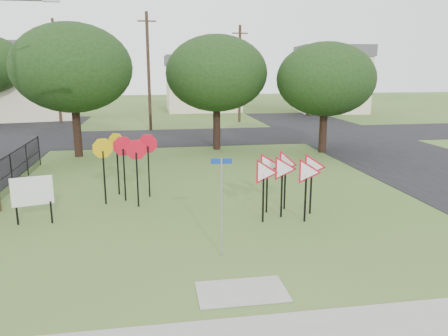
# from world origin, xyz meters

# --- Properties ---
(ground) EXTENTS (140.00, 140.00, 0.00)m
(ground) POSITION_xyz_m (0.00, 0.00, 0.00)
(ground) COLOR #3C5C22
(street_right) EXTENTS (8.00, 50.00, 0.02)m
(street_right) POSITION_xyz_m (12.00, 10.00, 0.01)
(street_right) COLOR black
(street_right) RESTS_ON ground
(street_far) EXTENTS (60.00, 8.00, 0.02)m
(street_far) POSITION_xyz_m (0.00, 20.00, 0.01)
(street_far) COLOR black
(street_far) RESTS_ON ground
(curb_pad) EXTENTS (2.00, 1.20, 0.02)m
(curb_pad) POSITION_xyz_m (0.00, -2.40, 0.01)
(curb_pad) COLOR gray
(curb_pad) RESTS_ON ground
(street_name_sign) EXTENTS (0.55, 0.08, 2.65)m
(street_name_sign) POSITION_xyz_m (-0.14, -0.39, 1.54)
(street_name_sign) COLOR #999CA2
(street_name_sign) RESTS_ON ground
(stop_sign_cluster) EXTENTS (2.32, 1.98, 2.46)m
(stop_sign_cluster) POSITION_xyz_m (-2.86, 5.08, 1.83)
(stop_sign_cluster) COLOR black
(stop_sign_cluster) RESTS_ON ground
(yield_sign_cluster) EXTENTS (2.64, 1.94, 2.14)m
(yield_sign_cluster) POSITION_xyz_m (2.47, 2.42, 1.58)
(yield_sign_cluster) COLOR black
(yield_sign_cluster) RESTS_ON ground
(info_board) EXTENTS (1.22, 0.35, 1.56)m
(info_board) POSITION_xyz_m (-5.67, 2.95, 1.03)
(info_board) COLOR black
(info_board) RESTS_ON ground
(far_pole_a) EXTENTS (1.40, 0.24, 9.00)m
(far_pole_a) POSITION_xyz_m (-2.00, 24.00, 4.60)
(far_pole_a) COLOR #3E2B1C
(far_pole_a) RESTS_ON ground
(far_pole_b) EXTENTS (1.40, 0.24, 8.50)m
(far_pole_b) POSITION_xyz_m (6.00, 28.00, 4.35)
(far_pole_b) COLOR #3E2B1C
(far_pole_b) RESTS_ON ground
(far_pole_c) EXTENTS (1.40, 0.24, 9.00)m
(far_pole_c) POSITION_xyz_m (-10.00, 30.00, 4.60)
(far_pole_c) COLOR #3E2B1C
(far_pole_c) RESTS_ON ground
(fence_run) EXTENTS (0.05, 11.55, 1.50)m
(fence_run) POSITION_xyz_m (-7.60, 6.25, 0.78)
(fence_run) COLOR black
(fence_run) RESTS_ON ground
(house_left) EXTENTS (10.58, 8.88, 7.20)m
(house_left) POSITION_xyz_m (-14.00, 34.00, 3.65)
(house_left) COLOR beige
(house_left) RESTS_ON ground
(house_mid) EXTENTS (8.40, 8.40, 6.20)m
(house_mid) POSITION_xyz_m (4.00, 40.00, 3.15)
(house_mid) COLOR beige
(house_mid) RESTS_ON ground
(house_right) EXTENTS (8.30, 8.30, 7.20)m
(house_right) POSITION_xyz_m (18.00, 36.00, 3.65)
(house_right) COLOR beige
(house_right) RESTS_ON ground
(tree_near_left) EXTENTS (6.40, 6.40, 7.27)m
(tree_near_left) POSITION_xyz_m (-6.00, 14.00, 4.86)
(tree_near_left) COLOR black
(tree_near_left) RESTS_ON ground
(tree_near_mid) EXTENTS (6.00, 6.00, 6.80)m
(tree_near_mid) POSITION_xyz_m (2.00, 15.00, 4.54)
(tree_near_mid) COLOR black
(tree_near_mid) RESTS_ON ground
(tree_near_right) EXTENTS (5.60, 5.60, 6.33)m
(tree_near_right) POSITION_xyz_m (8.00, 13.00, 4.22)
(tree_near_right) COLOR black
(tree_near_right) RESTS_ON ground
(tree_far_right) EXTENTS (6.00, 6.00, 6.80)m
(tree_far_right) POSITION_xyz_m (14.00, 32.00, 4.54)
(tree_far_right) COLOR black
(tree_far_right) RESTS_ON ground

